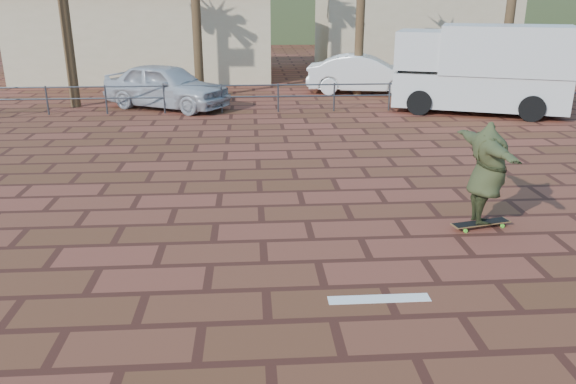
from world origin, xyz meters
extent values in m
plane|color=brown|center=(0.00, 0.00, 0.00)|extent=(120.00, 120.00, 0.00)
cube|color=white|center=(0.70, -1.20, 0.00)|extent=(1.40, 0.22, 0.01)
cylinder|color=#47494F|center=(-8.00, 12.00, 0.50)|extent=(0.06, 0.06, 1.00)
cylinder|color=#47494F|center=(-6.00, 12.00, 0.50)|extent=(0.06, 0.06, 1.00)
cylinder|color=#47494F|center=(-4.00, 12.00, 0.50)|extent=(0.06, 0.06, 1.00)
cylinder|color=#47494F|center=(-2.00, 12.00, 0.50)|extent=(0.06, 0.06, 1.00)
cylinder|color=#47494F|center=(0.00, 12.00, 0.50)|extent=(0.06, 0.06, 1.00)
cylinder|color=#47494F|center=(2.00, 12.00, 0.50)|extent=(0.06, 0.06, 1.00)
cylinder|color=#47494F|center=(4.00, 12.00, 0.50)|extent=(0.06, 0.06, 1.00)
cylinder|color=#47494F|center=(6.00, 12.00, 0.50)|extent=(0.06, 0.06, 1.00)
cylinder|color=#47494F|center=(8.00, 12.00, 0.50)|extent=(0.06, 0.06, 1.00)
cylinder|color=#47494F|center=(10.00, 12.00, 0.50)|extent=(0.06, 0.06, 1.00)
cylinder|color=#47494F|center=(0.00, 12.00, 0.95)|extent=(24.00, 0.05, 0.05)
cylinder|color=#47494F|center=(0.00, 12.00, 0.55)|extent=(24.00, 0.05, 0.05)
cylinder|color=brown|center=(-7.50, 13.50, 3.50)|extent=(0.36, 0.36, 7.00)
cylinder|color=brown|center=(3.50, 15.50, 3.25)|extent=(0.36, 0.36, 6.50)
cube|color=beige|center=(-6.00, 22.00, 2.00)|extent=(12.00, 7.00, 4.00)
cube|color=beige|center=(8.00, 24.00, 2.25)|extent=(10.00, 6.00, 4.50)
cube|color=#384C28|center=(0.00, 50.00, 3.00)|extent=(70.00, 18.00, 6.00)
cube|color=olive|center=(3.05, 1.14, 0.09)|extent=(1.12, 0.48, 0.02)
cube|color=black|center=(3.05, 1.14, 0.11)|extent=(1.08, 0.45, 0.00)
cube|color=silver|center=(2.68, 1.05, 0.06)|extent=(0.10, 0.19, 0.03)
cube|color=silver|center=(3.42, 1.22, 0.06)|extent=(0.10, 0.19, 0.03)
cylinder|color=#68F233|center=(2.71, 0.94, 0.03)|extent=(0.07, 0.04, 0.07)
cylinder|color=#68F233|center=(2.66, 1.16, 0.03)|extent=(0.07, 0.04, 0.07)
cylinder|color=#68F233|center=(3.45, 1.11, 0.03)|extent=(0.07, 0.04, 0.07)
cylinder|color=#68F233|center=(3.40, 1.33, 0.03)|extent=(0.07, 0.04, 0.07)
imported|color=#343A1F|center=(3.05, 1.14, 1.02)|extent=(0.69, 2.26, 1.82)
cube|color=silver|center=(7.04, 11.50, 0.80)|extent=(6.21, 4.26, 1.17)
cube|color=silver|center=(7.74, 11.23, 2.18)|extent=(4.86, 3.82, 1.60)
cube|color=silver|center=(5.16, 12.23, 2.13)|extent=(2.44, 2.80, 1.28)
cube|color=black|center=(4.51, 12.48, 1.65)|extent=(0.71, 1.71, 0.69)
cylinder|color=black|center=(4.85, 11.15, 0.43)|extent=(0.90, 0.59, 0.85)
cylinder|color=black|center=(5.66, 13.24, 0.43)|extent=(0.90, 0.59, 0.85)
cylinder|color=black|center=(8.23, 9.84, 0.43)|extent=(0.90, 0.59, 0.85)
cylinder|color=black|center=(9.04, 11.93, 0.43)|extent=(0.90, 0.59, 0.85)
imported|color=#BBBDC3|center=(-4.04, 13.00, 0.81)|extent=(5.09, 4.01, 1.62)
imported|color=white|center=(3.87, 15.83, 0.80)|extent=(5.08, 2.65, 1.59)
cylinder|color=gray|center=(7.56, 12.00, 1.20)|extent=(0.07, 0.07, 2.40)
cube|color=#193FB2|center=(7.56, 12.00, 2.18)|extent=(0.49, 0.15, 0.49)
camera|label=1|loc=(-1.00, -7.84, 3.91)|focal=35.00mm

